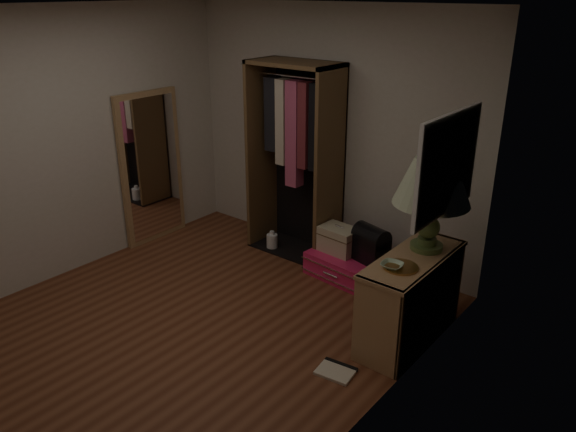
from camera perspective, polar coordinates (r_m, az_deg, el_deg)
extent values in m
plane|color=#5C2E1A|center=(5.04, -9.65, -10.85)|extent=(4.00, 4.00, 0.00)
cube|color=beige|center=(5.90, 4.18, 8.23)|extent=(3.50, 0.02, 2.60)
cube|color=beige|center=(3.42, 8.96, -2.77)|extent=(0.02, 4.00, 2.60)
cube|color=beige|center=(5.87, -22.08, 6.57)|extent=(0.02, 4.00, 2.60)
cube|color=white|center=(4.24, -12.04, 20.09)|extent=(3.50, 4.00, 0.01)
cube|color=white|center=(4.18, 15.94, 5.03)|extent=(0.03, 0.96, 0.76)
cube|color=black|center=(4.18, 15.93, 5.03)|extent=(0.03, 0.90, 0.70)
cube|color=beige|center=(4.29, 15.29, 1.11)|extent=(0.01, 0.88, 0.02)
cube|color=beige|center=(4.26, 15.39, 2.09)|extent=(0.01, 0.88, 0.02)
cube|color=beige|center=(4.24, 15.50, 3.08)|extent=(0.01, 0.88, 0.02)
cube|color=beige|center=(4.21, 15.61, 4.07)|extent=(0.01, 0.88, 0.02)
cube|color=beige|center=(4.19, 15.71, 5.08)|extent=(0.01, 0.88, 0.02)
cube|color=beige|center=(4.17, 15.83, 6.10)|extent=(0.01, 0.88, 0.02)
cube|color=beige|center=(4.15, 15.94, 7.13)|extent=(0.01, 0.88, 0.02)
cube|color=beige|center=(4.13, 16.05, 8.17)|extent=(0.01, 0.88, 0.02)
cube|color=beige|center=(4.11, 16.17, 9.22)|extent=(0.01, 0.88, 0.02)
cube|color=#A3774F|center=(4.31, 8.98, -11.14)|extent=(0.40, 0.03, 0.75)
cube|color=#A3774F|center=(5.15, 15.07, -5.75)|extent=(0.40, 0.03, 0.75)
cube|color=#A3774F|center=(4.88, 12.01, -11.41)|extent=(0.40, 1.04, 0.03)
cube|color=#A3774F|center=(4.62, 12.51, -6.13)|extent=(0.40, 1.04, 0.03)
cube|color=#A3774F|center=(4.55, 12.68, -4.31)|extent=(0.42, 1.12, 0.03)
cube|color=brown|center=(4.65, 14.41, -8.90)|extent=(0.02, 1.10, 0.75)
cube|color=#A3774F|center=(4.86, 14.26, -3.83)|extent=(0.36, 0.38, 0.13)
cube|color=gray|center=(4.48, 8.62, -12.26)|extent=(0.22, 0.05, 0.27)
cube|color=#4C3833|center=(4.52, 8.93, -12.06)|extent=(0.22, 0.03, 0.25)
cube|color=#B7AD99|center=(4.55, 8.99, -11.44)|extent=(0.17, 0.04, 0.30)
cube|color=brown|center=(4.60, 9.41, -11.56)|extent=(0.19, 0.04, 0.23)
cube|color=#3F4C59|center=(4.61, 9.92, -10.85)|extent=(0.21, 0.05, 0.32)
cube|color=gray|center=(4.66, 10.14, -10.55)|extent=(0.19, 0.04, 0.31)
cube|color=#59594C|center=(4.70, 10.43, -10.43)|extent=(0.20, 0.04, 0.29)
cube|color=#B2724C|center=(4.76, 10.67, -10.36)|extent=(0.18, 0.05, 0.23)
cube|color=beige|center=(4.80, 10.98, -9.89)|extent=(0.17, 0.03, 0.27)
cube|color=#332D38|center=(4.84, 11.30, -9.72)|extent=(0.18, 0.05, 0.25)
cube|color=gray|center=(4.87, 11.50, -9.08)|extent=(0.15, 0.04, 0.31)
cube|color=#4C3833|center=(4.93, 11.78, -9.09)|extent=(0.15, 0.05, 0.26)
cube|color=#B7AD99|center=(4.96, 12.23, -8.99)|extent=(0.19, 0.03, 0.24)
cube|color=brown|center=(4.98, 12.49, -8.46)|extent=(0.19, 0.04, 0.31)
cube|color=#3F4C59|center=(5.02, 12.71, -8.38)|extent=(0.19, 0.03, 0.28)
cube|color=gray|center=(5.06, 12.88, -8.23)|extent=(0.18, 0.05, 0.27)
cube|color=#59594C|center=(5.09, 13.08, -7.76)|extent=(0.16, 0.03, 0.31)
cube|color=#B2724C|center=(5.16, 13.26, -7.90)|extent=(0.16, 0.04, 0.23)
cube|color=brown|center=(6.20, -2.66, 6.32)|extent=(0.04, 0.50, 2.05)
cube|color=brown|center=(5.66, 4.29, 4.71)|extent=(0.04, 0.50, 2.05)
cube|color=brown|center=(5.71, 0.71, 15.26)|extent=(0.95, 0.50, 0.04)
cube|color=black|center=(6.10, 2.04, 6.05)|extent=(0.95, 0.02, 2.05)
cube|color=black|center=(6.29, 0.62, -3.33)|extent=(0.95, 0.50, 0.02)
cylinder|color=silver|center=(5.73, 0.70, 13.97)|extent=(0.87, 0.02, 0.02)
cube|color=black|center=(5.96, -1.61, 10.25)|extent=(0.14, 0.10, 0.77)
cube|color=beige|center=(5.88, -0.48, 9.50)|extent=(0.11, 0.14, 0.89)
cube|color=#BF4C72|center=(5.81, 0.67, 8.28)|extent=(0.15, 0.14, 1.10)
cube|color=maroon|center=(5.70, 1.84, 9.16)|extent=(0.11, 0.16, 0.87)
cube|color=black|center=(5.63, 2.88, 8.94)|extent=(0.11, 0.12, 0.88)
cube|color=#590F19|center=(5.55, 3.96, 9.22)|extent=(0.11, 0.14, 0.78)
cube|color=#A17A4E|center=(6.47, -13.71, 4.79)|extent=(0.05, 0.80, 1.70)
cube|color=white|center=(6.45, -13.55, 4.74)|extent=(0.01, 0.68, 1.58)
cube|color=#E41B55|center=(5.72, 6.14, -5.02)|extent=(0.80, 0.60, 0.24)
cube|color=silver|center=(5.75, 6.12, -5.59)|extent=(0.82, 0.63, 0.01)
cube|color=silver|center=(5.69, 6.17, -4.44)|extent=(0.82, 0.63, 0.01)
cylinder|color=silver|center=(5.52, 4.33, -5.99)|extent=(0.17, 0.04, 0.02)
cube|color=#B7AD8C|center=(5.68, 5.21, -2.40)|extent=(0.40, 0.29, 0.26)
cube|color=brown|center=(5.65, 5.23, -1.90)|extent=(0.41, 0.29, 0.01)
cylinder|color=silver|center=(5.62, 5.26, -1.09)|extent=(0.11, 0.03, 0.02)
cube|color=black|center=(5.52, 8.39, -3.31)|extent=(0.39, 0.30, 0.26)
cylinder|color=black|center=(5.46, 8.46, -2.08)|extent=(0.39, 0.30, 0.22)
cylinder|color=#445A2B|center=(4.70, 13.87, -3.00)|extent=(0.31, 0.31, 0.04)
cylinder|color=#445A2B|center=(4.68, 13.93, -2.45)|extent=(0.18, 0.18, 0.05)
sphere|color=#445A2B|center=(4.64, 14.06, -1.10)|extent=(0.22, 0.22, 0.19)
cylinder|color=#445A2B|center=(4.58, 14.23, 0.59)|extent=(0.08, 0.08, 0.11)
cone|color=beige|center=(4.50, 14.52, 3.44)|extent=(0.72, 0.72, 0.37)
cone|color=silver|center=(4.50, 14.52, 3.44)|extent=(0.64, 0.64, 0.35)
cylinder|color=#A97C41|center=(4.36, 11.36, -5.09)|extent=(0.34, 0.34, 0.02)
imported|color=#A6C7A6|center=(4.34, 10.52, -4.98)|extent=(0.18, 0.18, 0.04)
cylinder|color=white|center=(6.27, -1.63, -2.62)|extent=(0.13, 0.13, 0.17)
cylinder|color=white|center=(6.23, -1.64, -1.73)|extent=(0.05, 0.05, 0.04)
cube|color=beige|center=(4.45, 4.88, -15.44)|extent=(0.30, 0.26, 0.02)
cube|color=black|center=(4.52, 5.42, -14.82)|extent=(0.28, 0.07, 0.03)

